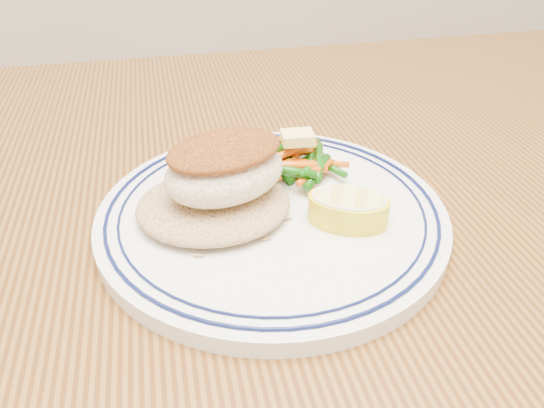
{
  "coord_description": "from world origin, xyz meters",
  "views": [
    {
      "loc": [
        -0.04,
        -0.39,
        1.02
      ],
      "look_at": [
        0.04,
        -0.03,
        0.77
      ],
      "focal_mm": 35.0,
      "sensor_mm": 36.0,
      "label": 1
    }
  ],
  "objects_px": {
    "plate": "(272,214)",
    "fish_fillet": "(225,167)",
    "dining_table": "(225,291)",
    "vegetable_pile": "(295,160)",
    "rice_pilaf": "(214,202)",
    "lemon_wedge": "(348,208)"
  },
  "relations": [
    {
      "from": "dining_table",
      "to": "rice_pilaf",
      "type": "distance_m",
      "value": 0.13
    },
    {
      "from": "plate",
      "to": "fish_fillet",
      "type": "height_order",
      "value": "fish_fillet"
    },
    {
      "from": "dining_table",
      "to": "rice_pilaf",
      "type": "relative_size",
      "value": 11.62
    },
    {
      "from": "fish_fillet",
      "to": "dining_table",
      "type": "bearing_deg",
      "value": 98.19
    },
    {
      "from": "fish_fillet",
      "to": "lemon_wedge",
      "type": "relative_size",
      "value": 1.5
    },
    {
      "from": "rice_pilaf",
      "to": "dining_table",
      "type": "bearing_deg",
      "value": 73.54
    },
    {
      "from": "rice_pilaf",
      "to": "lemon_wedge",
      "type": "xyz_separation_m",
      "value": [
        0.11,
        -0.04,
        0.0
      ]
    },
    {
      "from": "rice_pilaf",
      "to": "vegetable_pile",
      "type": "height_order",
      "value": "vegetable_pile"
    },
    {
      "from": "plate",
      "to": "lemon_wedge",
      "type": "xyz_separation_m",
      "value": [
        0.06,
        -0.03,
        0.02
      ]
    },
    {
      "from": "dining_table",
      "to": "fish_fillet",
      "type": "height_order",
      "value": "fish_fillet"
    },
    {
      "from": "plate",
      "to": "vegetable_pile",
      "type": "xyz_separation_m",
      "value": [
        0.03,
        0.05,
        0.02
      ]
    },
    {
      "from": "plate",
      "to": "fish_fillet",
      "type": "xyz_separation_m",
      "value": [
        -0.04,
        0.0,
        0.05
      ]
    },
    {
      "from": "vegetable_pile",
      "to": "rice_pilaf",
      "type": "bearing_deg",
      "value": -148.35
    },
    {
      "from": "plate",
      "to": "fish_fillet",
      "type": "bearing_deg",
      "value": 175.11
    },
    {
      "from": "fish_fillet",
      "to": "lemon_wedge",
      "type": "distance_m",
      "value": 0.11
    },
    {
      "from": "dining_table",
      "to": "lemon_wedge",
      "type": "distance_m",
      "value": 0.17
    },
    {
      "from": "plate",
      "to": "fish_fillet",
      "type": "relative_size",
      "value": 2.47
    },
    {
      "from": "dining_table",
      "to": "vegetable_pile",
      "type": "height_order",
      "value": "vegetable_pile"
    },
    {
      "from": "dining_table",
      "to": "vegetable_pile",
      "type": "distance_m",
      "value": 0.15
    },
    {
      "from": "dining_table",
      "to": "lemon_wedge",
      "type": "bearing_deg",
      "value": -31.59
    },
    {
      "from": "fish_fillet",
      "to": "plate",
      "type": "bearing_deg",
      "value": -4.89
    },
    {
      "from": "dining_table",
      "to": "rice_pilaf",
      "type": "xyz_separation_m",
      "value": [
        -0.01,
        -0.02,
        0.12
      ]
    }
  ]
}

